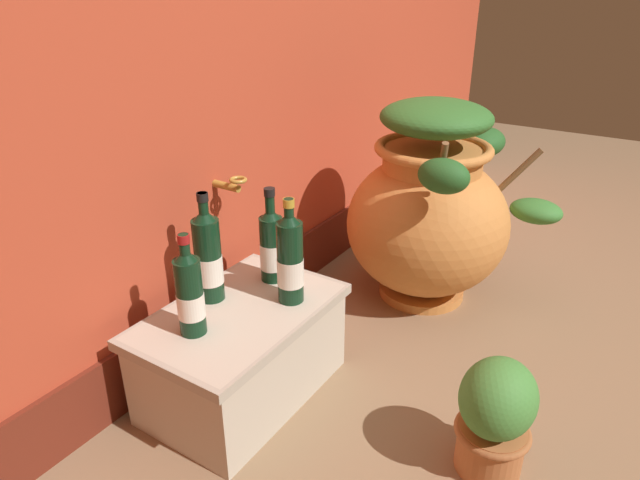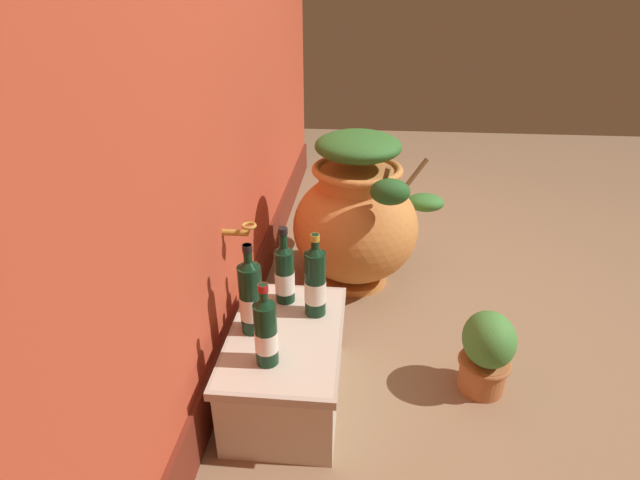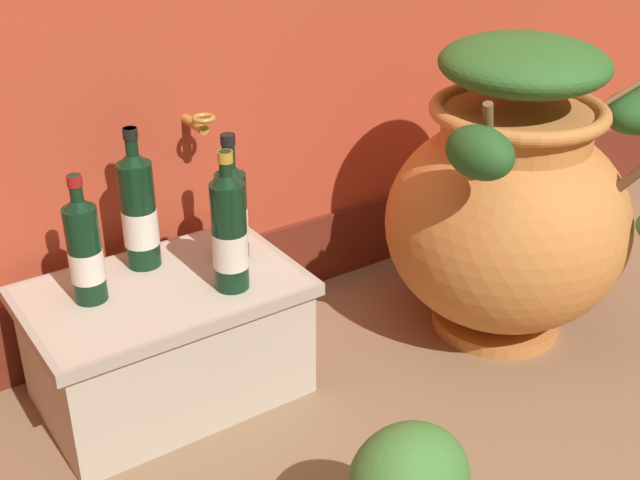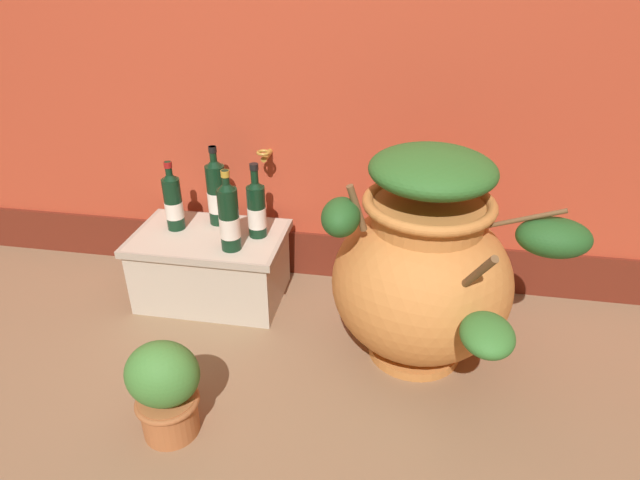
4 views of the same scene
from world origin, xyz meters
The scene contains 9 objects.
ground_plane centered at (0.00, 0.00, 0.00)m, with size 7.00×7.00×0.00m, color #896B4C.
back_wall centered at (0.00, 1.20, 1.29)m, with size 4.40×0.33×2.60m.
terracotta_urn centered at (0.42, 0.62, 0.37)m, with size 0.82×0.76×0.79m.
stone_ledge centered at (-0.44, 0.85, 0.16)m, with size 0.62×0.40×0.30m.
wine_bottle_left centered at (-0.31, 0.75, 0.44)m, with size 0.08×0.08×0.32m.
wine_bottle_middle centered at (-0.43, 0.96, 0.44)m, with size 0.08×0.08×0.34m.
wine_bottle_right centered at (-0.59, 0.88, 0.43)m, with size 0.07×0.07×0.29m.
wine_bottle_back centered at (-0.24, 0.88, 0.42)m, with size 0.08×0.08×0.31m.
potted_shrub centered at (-0.32, 0.12, 0.18)m, with size 0.22×0.20×0.33m.
Camera 2 is at (-1.79, 0.60, 1.37)m, focal length 27.51 mm.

